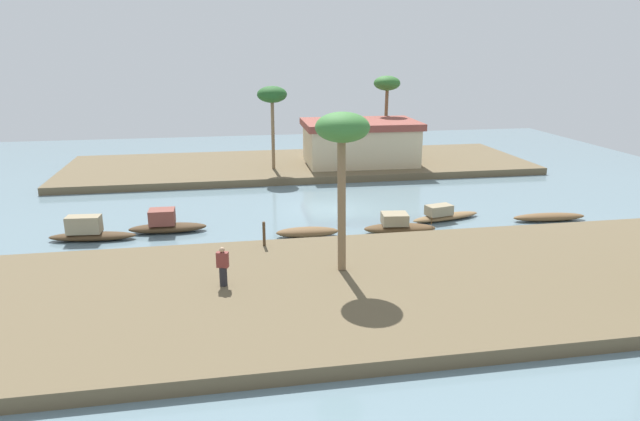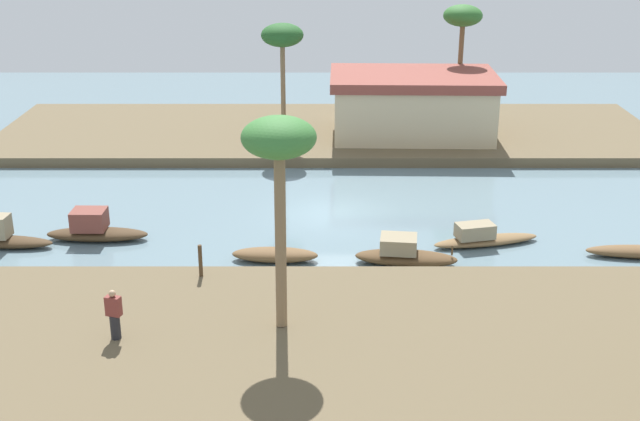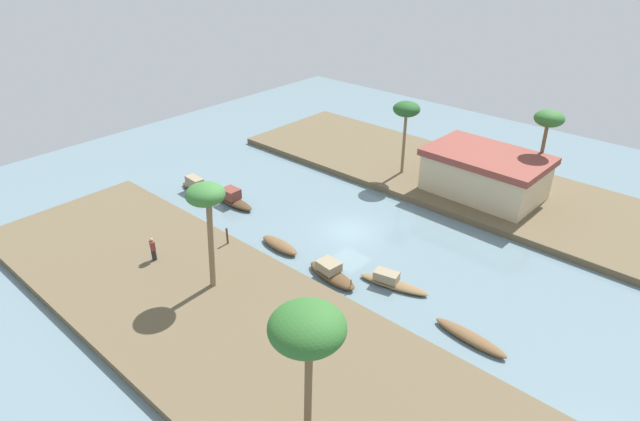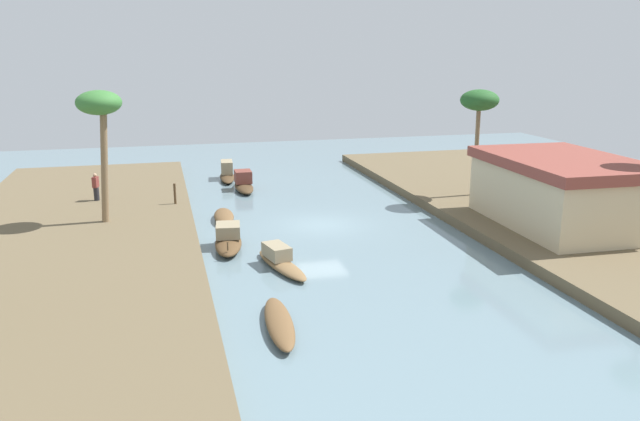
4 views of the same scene
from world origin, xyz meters
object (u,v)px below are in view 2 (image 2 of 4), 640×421
sampan_upstream_small (404,254)px  mooring_post (200,261)px  sampan_midstream (274,255)px  palm_tree_right_tall (282,38)px  sampan_near_left_bank (482,237)px  riverside_building (412,104)px  palm_tree_right_short (462,20)px  palm_tree_left_near (278,148)px  person_on_near_bank (114,315)px  sampan_foreground (94,229)px

sampan_upstream_small → mooring_post: bearing=-156.6°
sampan_midstream → palm_tree_right_tall: 16.19m
sampan_near_left_bank → mooring_post: (-10.66, -4.02, 0.79)m
sampan_midstream → riverside_building: riverside_building is taller
palm_tree_right_short → sampan_upstream_small: bearing=-104.3°
palm_tree_left_near → palm_tree_right_short: 26.67m
mooring_post → palm_tree_right_short: palm_tree_right_short is taller
sampan_near_left_bank → riverside_building: size_ratio=0.49×
mooring_post → palm_tree_left_near: size_ratio=0.18×
sampan_upstream_small → mooring_post: size_ratio=3.38×
sampan_midstream → person_on_near_bank: person_on_near_bank is taller
palm_tree_right_short → riverside_building: palm_tree_right_short is taller
palm_tree_right_short → riverside_building: size_ratio=0.74×
sampan_foreground → palm_tree_left_near: size_ratio=0.62×
palm_tree_left_near → riverside_building: (6.31, 21.98, -3.96)m
mooring_post → palm_tree_right_tall: palm_tree_right_tall is taller
sampan_upstream_small → palm_tree_right_short: bearing=82.6°
sampan_midstream → palm_tree_left_near: palm_tree_left_near is taller
sampan_near_left_bank → sampan_midstream: sampan_near_left_bank is taller
sampan_foreground → mooring_post: bearing=-42.0°
person_on_near_bank → mooring_post: size_ratio=1.36×
palm_tree_left_near → palm_tree_right_tall: 21.04m
sampan_near_left_bank → palm_tree_right_tall: palm_tree_right_tall is taller
mooring_post → person_on_near_bank: bearing=-114.2°
person_on_near_bank → palm_tree_right_tall: 22.90m
person_on_near_bank → riverside_building: riverside_building is taller
person_on_near_bank → palm_tree_right_short: size_ratio=0.24×
sampan_midstream → mooring_post: (-2.47, -2.48, 0.87)m
sampan_upstream_small → palm_tree_right_tall: (-5.16, 15.41, 5.64)m
palm_tree_right_short → person_on_near_bank: bearing=-118.8°
sampan_foreground → sampan_midstream: size_ratio=1.23×
mooring_post → palm_tree_right_tall: size_ratio=0.19×
mooring_post → palm_tree_right_short: bearing=60.3°
person_on_near_bank → sampan_near_left_bank: bearing=-130.2°
mooring_post → palm_tree_left_near: (3.00, -3.43, 5.12)m
sampan_upstream_small → palm_tree_right_short: palm_tree_right_short is taller
sampan_midstream → sampan_upstream_small: (4.90, -0.30, 0.16)m
sampan_midstream → palm_tree_right_tall: (-0.26, 15.11, 5.80)m
palm_tree_left_near → palm_tree_right_tall: size_ratio=1.05×
sampan_upstream_small → palm_tree_right_short: size_ratio=0.59×
sampan_near_left_bank → sampan_foreground: (-15.58, 0.54, 0.13)m
sampan_foreground → person_on_near_bank: (2.94, -8.98, 0.85)m
sampan_near_left_bank → palm_tree_left_near: palm_tree_left_near is taller
palm_tree_left_near → riverside_building: size_ratio=0.72×
person_on_near_bank → riverside_building: 25.61m
sampan_upstream_small → palm_tree_right_tall: 17.20m
person_on_near_bank → palm_tree_right_short: (14.29, 25.98, 5.14)m
person_on_near_bank → palm_tree_right_tall: size_ratio=0.26×
sampan_upstream_small → person_on_near_bank: (-9.35, -6.60, 0.90)m
sampan_midstream → palm_tree_left_near: 8.43m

